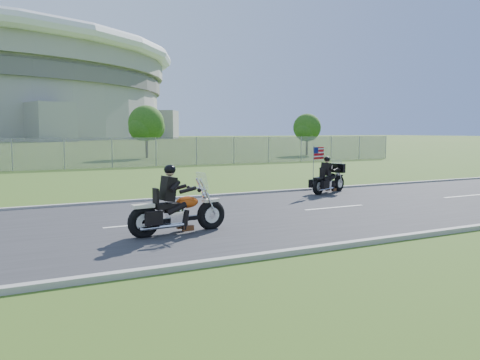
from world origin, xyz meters
name	(u,v)px	position (x,y,z in m)	size (l,w,h in m)	color
ground	(218,219)	(0.00, 0.00, 0.00)	(420.00, 420.00, 0.00)	#355C1C
road	(218,219)	(0.00, 0.00, 0.02)	(120.00, 8.00, 0.04)	#28282B
curb_north	(172,199)	(0.00, 4.05, 0.05)	(120.00, 0.18, 0.12)	#9E9B93
curb_south	(298,251)	(0.00, -4.05, 0.05)	(120.00, 0.18, 0.12)	#9E9B93
fence	(12,155)	(-5.00, 20.00, 1.00)	(60.00, 0.03, 2.00)	gray
tree_fence_near	(147,125)	(6.04, 30.04, 2.97)	(3.52, 3.28, 4.75)	#382316
tree_fence_far	(307,129)	(22.04, 28.03, 2.64)	(3.08, 2.87, 4.20)	#382316
motorcycle_lead	(177,212)	(-1.62, -1.33, 0.53)	(2.49, 0.76, 1.68)	black
motorcycle_follow	(329,181)	(6.04, 3.02, 0.50)	(2.08, 1.10, 1.81)	black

